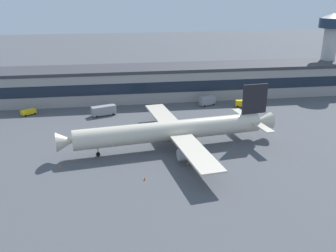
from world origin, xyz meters
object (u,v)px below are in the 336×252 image
object	(u,v)px
stair_truck	(207,100)
crew_van	(243,103)
traffic_cone_1	(59,166)
traffic_cone_3	(237,156)
pushback_tractor	(29,112)
control_tower	(330,43)
traffic_cone_2	(145,179)
traffic_cone_0	(187,163)
airliner	(173,130)
fuel_truck	(103,110)

from	to	relation	value
stair_truck	crew_van	size ratio (longest dim) A/B	1.15
stair_truck	crew_van	world-z (taller)	stair_truck
stair_truck	traffic_cone_1	size ratio (longest dim) A/B	9.12
crew_van	traffic_cone_3	bearing A→B (deg)	-111.21
pushback_tractor	crew_van	size ratio (longest dim) A/B	0.97
control_tower	traffic_cone_3	size ratio (longest dim) A/B	55.56
crew_van	traffic_cone_2	bearing A→B (deg)	-128.88
traffic_cone_3	control_tower	bearing A→B (deg)	46.14
stair_truck	pushback_tractor	xyz separation A→B (m)	(-64.37, -1.43, -0.93)
traffic_cone_0	traffic_cone_3	world-z (taller)	traffic_cone_0
stair_truck	crew_van	xyz separation A→B (m)	(12.74, -3.85, -0.52)
stair_truck	traffic_cone_2	bearing A→B (deg)	-117.51
crew_van	traffic_cone_3	world-z (taller)	crew_van
traffic_cone_0	traffic_cone_2	bearing A→B (deg)	-150.25
crew_van	traffic_cone_1	xyz separation A→B (m)	(-61.73, -41.87, -1.10)
traffic_cone_0	stair_truck	bearing A→B (deg)	70.27
traffic_cone_1	traffic_cone_3	size ratio (longest dim) A/B	1.23
traffic_cone_1	traffic_cone_2	bearing A→B (deg)	-25.92
crew_van	traffic_cone_2	world-z (taller)	crew_van
crew_van	traffic_cone_2	distance (m)	66.33
control_tower	airliner	bearing A→B (deg)	-144.27
fuel_truck	traffic_cone_1	size ratio (longest dim) A/B	12.50
pushback_tractor	traffic_cone_0	size ratio (longest dim) A/B	7.99
traffic_cone_3	traffic_cone_1	bearing A→B (deg)	179.07
control_tower	crew_van	xyz separation A→B (m)	(-44.84, -21.26, -18.56)
traffic_cone_1	traffic_cone_3	bearing A→B (deg)	-0.93
airliner	traffic_cone_3	bearing A→B (deg)	-29.12
traffic_cone_1	traffic_cone_3	xyz separation A→B (m)	(45.19, -0.74, -0.07)
crew_van	pushback_tractor	bearing A→B (deg)	178.20
traffic_cone_0	traffic_cone_1	xyz separation A→B (m)	(-31.41, 3.30, 0.02)
pushback_tractor	traffic_cone_1	distance (m)	46.89
stair_truck	traffic_cone_3	xyz separation A→B (m)	(-3.80, -46.46, -1.69)
traffic_cone_0	traffic_cone_1	bearing A→B (deg)	174.00
airliner	traffic_cone_3	xyz separation A→B (m)	(15.45, -8.61, -4.78)
pushback_tractor	traffic_cone_3	world-z (taller)	pushback_tractor
traffic_cone_0	control_tower	bearing A→B (deg)	41.47
stair_truck	traffic_cone_1	xyz separation A→B (m)	(-48.99, -45.72, -1.62)
control_tower	traffic_cone_1	bearing A→B (deg)	-149.36
control_tower	traffic_cone_0	size ratio (longest dim) A/B	47.38
crew_van	traffic_cone_0	bearing A→B (deg)	-123.87
traffic_cone_2	traffic_cone_3	size ratio (longest dim) A/B	1.27
fuel_truck	traffic_cone_0	world-z (taller)	fuel_truck
airliner	crew_van	xyz separation A→B (m)	(31.98, 34.00, -3.61)
stair_truck	crew_van	bearing A→B (deg)	-16.84
stair_truck	traffic_cone_1	world-z (taller)	stair_truck
fuel_truck	traffic_cone_0	bearing A→B (deg)	-63.87
stair_truck	fuel_truck	bearing A→B (deg)	-170.91
crew_van	traffic_cone_0	xyz separation A→B (m)	(-30.32, -45.17, -1.12)
fuel_truck	control_tower	bearing A→B (deg)	13.78
control_tower	traffic_cone_1	size ratio (longest dim) A/B	45.34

